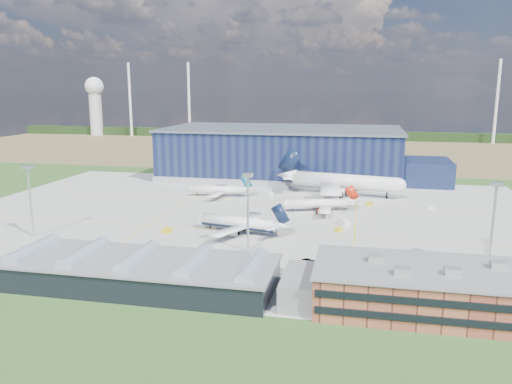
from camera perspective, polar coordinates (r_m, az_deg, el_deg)
name	(u,v)px	position (r m, az deg, el deg)	size (l,w,h in m)	color
ground	(239,223)	(175.63, -1.93, -3.53)	(600.00, 600.00, 0.00)	#29511E
apron	(246,216)	(185.02, -1.18, -2.72)	(220.00, 160.00, 0.08)	gray
farmland	(307,149)	(389.33, 5.86, 4.89)	(600.00, 220.00, 0.01)	olive
treeline	(317,135)	(468.11, 6.94, 6.52)	(600.00, 8.00, 8.00)	black
horizon_dressing	(121,101)	(514.30, -15.12, 10.04)	(440.20, 18.00, 70.00)	white
hangar	(287,155)	(264.27, 3.58, 4.21)	(145.00, 62.00, 26.10)	#101638
ops_building	(423,288)	(113.28, 18.58, -10.41)	(46.00, 23.00, 10.90)	brown
glass_concourse	(152,272)	(122.30, -11.76, -8.91)	(78.00, 23.00, 8.60)	black
light_mast_west	(29,189)	(170.83, -24.49, 0.28)	(2.60, 2.60, 23.00)	silver
light_mast_center	(248,200)	(141.32, -0.94, -0.87)	(2.60, 2.60, 23.00)	silver
light_mast_east	(494,211)	(142.10, 25.56, -1.97)	(2.60, 2.60, 23.00)	silver
airliner_navy	(238,216)	(162.35, -2.05, -2.81)	(33.62, 32.89, 10.96)	white
airliner_red	(318,199)	(191.57, 7.06, -0.80)	(30.25, 29.59, 9.86)	white
airliner_widebody	(345,174)	(221.61, 10.11, 2.06)	(59.08, 57.80, 19.27)	white
airliner_regional	(218,186)	(217.15, -4.42, 0.70)	(29.01, 28.38, 9.46)	white
gse_tug_a	(167,231)	(166.06, -10.16, -4.37)	(2.07, 3.39, 1.41)	gold
gse_tug_b	(338,230)	(167.22, 9.40, -4.27)	(1.80, 2.71, 1.17)	gold
gse_van_a	(212,224)	(170.09, -5.10, -3.69)	(2.24, 5.13, 2.24)	white
gse_cart_a	(431,208)	(206.29, 19.34, -1.70)	(1.97, 2.95, 1.28)	white
gse_van_b	(344,222)	(174.94, 10.02, -3.40)	(2.16, 4.70, 2.16)	white
gse_tug_c	(370,204)	(206.07, 12.85, -1.32)	(1.98, 3.17, 1.39)	gold
gse_cart_b	(270,194)	(220.65, 1.61, -0.18)	(1.96, 2.94, 1.27)	white
gse_van_c	(504,287)	(131.21, 26.47, -9.68)	(2.29, 4.76, 2.29)	white
airstair	(140,254)	(142.43, -13.13, -6.90)	(1.89, 4.72, 3.02)	white
car_a	(475,290)	(128.01, 23.76, -10.19)	(1.57, 3.89, 1.33)	#99999E
car_b	(308,261)	(136.20, 5.98, -7.89)	(1.41, 4.05, 1.33)	#99999E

